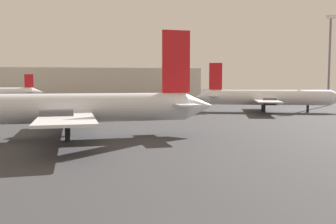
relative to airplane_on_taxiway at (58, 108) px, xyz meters
The scene contains 4 objects.
airplane_on_taxiway is the anchor object (origin of this frame).
airplane_far_left 45.66m from the airplane_on_taxiway, 39.51° to the left, with size 28.27×21.78×9.49m.
light_mast_right 74.33m from the airplane_on_taxiway, 37.96° to the left, with size 2.40×0.50×21.98m.
terminal_building 94.87m from the airplane_on_taxiway, 91.48° to the left, with size 75.71×22.80×10.48m, color beige.
Camera 1 is at (-2.62, -9.81, 5.67)m, focal length 39.27 mm.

